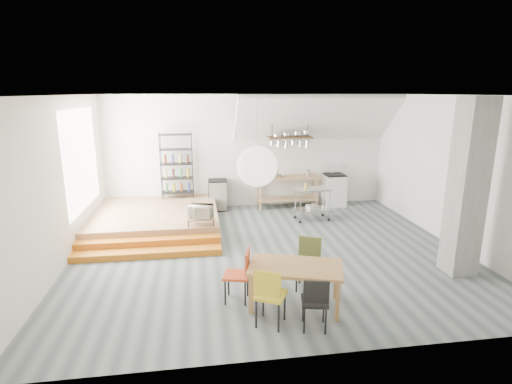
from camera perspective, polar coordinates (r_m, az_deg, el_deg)
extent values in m
plane|color=#4B5557|center=(8.54, 1.85, -8.34)|extent=(8.00, 8.00, 0.00)
cube|color=silver|center=(11.47, -1.19, 5.80)|extent=(8.00, 0.04, 3.20)
cube|color=silver|center=(8.35, -26.20, 1.17)|extent=(0.04, 7.00, 3.20)
cube|color=silver|center=(9.61, 26.15, 2.72)|extent=(0.04, 7.00, 3.20)
cube|color=white|center=(7.89, 2.04, 13.67)|extent=(8.00, 7.00, 0.02)
cube|color=white|center=(11.16, 8.55, 10.32)|extent=(4.40, 1.44, 1.32)
cube|color=white|center=(9.72, -23.62, 4.30)|extent=(0.02, 2.50, 2.20)
cube|color=#8E6847|center=(10.29, -14.05, -3.62)|extent=(3.00, 3.00, 0.40)
cube|color=#C16816|center=(8.51, -15.21, -8.45)|extent=(3.00, 0.35, 0.13)
cube|color=#C16816|center=(8.81, -14.98, -7.18)|extent=(3.00, 0.35, 0.27)
cube|color=slate|center=(8.01, 27.95, 0.49)|extent=(0.50, 0.50, 3.20)
cube|color=#8E6847|center=(11.45, 4.52, 2.08)|extent=(1.80, 0.60, 0.06)
cube|color=#8E6847|center=(11.60, 4.46, -0.97)|extent=(1.70, 0.55, 0.04)
cube|color=#8E6847|center=(11.96, 8.08, 0.29)|extent=(0.06, 0.06, 0.86)
cube|color=#8E6847|center=(11.61, 0.29, 0.01)|extent=(0.06, 0.06, 0.86)
cube|color=#8E6847|center=(11.55, 8.69, -0.22)|extent=(0.06, 0.06, 0.86)
cube|color=#8E6847|center=(11.19, 0.63, -0.53)|extent=(0.06, 0.06, 0.86)
cube|color=white|center=(11.93, 11.05, 0.23)|extent=(0.60, 0.60, 0.90)
cube|color=black|center=(11.83, 11.16, 2.44)|extent=(0.58, 0.58, 0.03)
cube|color=white|center=(12.06, 10.75, 3.32)|extent=(0.60, 0.05, 0.25)
cylinder|color=black|center=(12.00, 11.58, 2.71)|extent=(0.18, 0.18, 0.02)
cylinder|color=black|center=(11.91, 10.31, 2.68)|extent=(0.18, 0.18, 0.02)
cylinder|color=black|center=(11.74, 12.04, 2.44)|extent=(0.18, 0.18, 0.02)
cylinder|color=black|center=(11.65, 10.74, 2.41)|extent=(0.18, 0.18, 0.02)
cube|color=#3B2817|center=(11.07, 4.87, 7.80)|extent=(1.20, 0.50, 0.05)
cylinder|color=black|center=(10.92, 2.33, 10.78)|extent=(0.02, 0.02, 1.15)
cylinder|color=black|center=(11.15, 7.48, 10.74)|extent=(0.02, 0.02, 1.15)
cylinder|color=silver|center=(10.93, 2.35, 7.02)|extent=(0.16, 0.16, 0.12)
cylinder|color=silver|center=(10.98, 3.38, 6.93)|extent=(0.20, 0.20, 0.16)
cylinder|color=silver|center=(11.02, 4.40, 6.83)|extent=(0.16, 0.16, 0.20)
cylinder|color=silver|center=(11.06, 5.42, 7.05)|extent=(0.20, 0.20, 0.12)
cylinder|color=silver|center=(11.11, 6.43, 6.95)|extent=(0.16, 0.16, 0.16)
cylinder|color=silver|center=(11.17, 7.43, 6.85)|extent=(0.20, 0.20, 0.20)
cylinder|color=black|center=(11.31, -9.09, 3.97)|extent=(0.02, 0.02, 1.80)
cylinder|color=black|center=(11.36, -13.34, 3.80)|extent=(0.02, 0.02, 1.80)
cylinder|color=black|center=(10.96, -9.10, 3.64)|extent=(0.02, 0.02, 1.80)
cylinder|color=black|center=(11.00, -13.48, 3.47)|extent=(0.02, 0.02, 1.80)
cube|color=black|center=(11.31, -11.07, -0.01)|extent=(0.88, 0.38, 0.02)
cube|color=black|center=(11.22, -11.17, 1.97)|extent=(0.88, 0.38, 0.02)
cube|color=black|center=(11.14, -11.27, 3.98)|extent=(0.88, 0.38, 0.02)
cube|color=black|center=(11.08, -11.37, 6.01)|extent=(0.88, 0.38, 0.02)
cube|color=black|center=(11.03, -11.47, 8.07)|extent=(0.88, 0.38, 0.03)
cylinder|color=#388C47|center=(11.27, -11.11, 0.68)|extent=(0.07, 0.07, 0.24)
cylinder|color=#A89E1C|center=(11.19, -11.20, 2.67)|extent=(0.07, 0.07, 0.24)
cylinder|color=brown|center=(11.12, -11.30, 4.69)|extent=(0.07, 0.07, 0.24)
cube|color=#8E6847|center=(8.93, -7.88, -3.68)|extent=(0.60, 0.40, 0.03)
cylinder|color=black|center=(9.12, -6.17, -3.79)|extent=(0.02, 0.02, 0.13)
cylinder|color=black|center=(9.12, -9.57, -3.91)|extent=(0.02, 0.02, 0.13)
cylinder|color=black|center=(8.80, -6.08, -4.46)|extent=(0.02, 0.02, 0.13)
cylinder|color=black|center=(8.80, -9.61, -4.59)|extent=(0.02, 0.02, 0.13)
sphere|color=white|center=(5.85, 0.15, 3.66)|extent=(0.60, 0.60, 0.60)
cube|color=#986737|center=(6.26, 5.67, -10.65)|extent=(1.59, 1.18, 0.05)
cube|color=#986737|center=(6.71, 11.34, -12.27)|extent=(0.08, 0.08, 0.62)
cube|color=#986737|center=(6.77, 0.27, -11.74)|extent=(0.08, 0.08, 0.62)
cube|color=#986737|center=(6.11, 11.56, -15.05)|extent=(0.08, 0.08, 0.62)
cube|color=#986737|center=(6.18, -0.71, -14.43)|extent=(0.08, 0.08, 0.62)
cube|color=#B09D1E|center=(5.85, 2.13, -14.45)|extent=(0.55, 0.55, 0.04)
cube|color=#B09D1E|center=(5.58, 1.60, -13.00)|extent=(0.37, 0.21, 0.36)
cylinder|color=black|center=(5.88, 0.03, -16.97)|extent=(0.03, 0.03, 0.45)
cylinder|color=black|center=(5.80, 3.26, -17.48)|extent=(0.03, 0.03, 0.45)
cylinder|color=black|center=(6.15, 1.04, -15.47)|extent=(0.03, 0.03, 0.45)
cylinder|color=black|center=(6.07, 4.12, -15.92)|extent=(0.03, 0.03, 0.45)
cube|color=black|center=(5.85, 8.38, -15.19)|extent=(0.44, 0.44, 0.04)
cube|color=black|center=(5.59, 8.60, -13.96)|extent=(0.35, 0.11, 0.32)
cylinder|color=black|center=(5.82, 6.90, -17.73)|extent=(0.03, 0.03, 0.41)
cylinder|color=black|center=(5.84, 9.93, -17.70)|extent=(0.03, 0.03, 0.41)
cylinder|color=black|center=(6.07, 6.75, -16.26)|extent=(0.03, 0.03, 0.41)
cylinder|color=black|center=(6.09, 9.64, -16.24)|extent=(0.03, 0.03, 0.41)
cube|color=#555D2C|center=(6.86, 7.43, -10.20)|extent=(0.53, 0.53, 0.04)
cube|color=#555D2C|center=(6.93, 7.73, -7.71)|extent=(0.36, 0.19, 0.35)
cylinder|color=black|center=(7.08, 8.88, -11.49)|extent=(0.03, 0.03, 0.44)
cylinder|color=black|center=(7.12, 6.28, -11.25)|extent=(0.03, 0.03, 0.44)
cylinder|color=black|center=(6.80, 8.52, -12.63)|extent=(0.03, 0.03, 0.44)
cylinder|color=black|center=(6.84, 5.80, -12.37)|extent=(0.03, 0.03, 0.44)
cube|color=#C43E1C|center=(6.46, -2.81, -11.78)|extent=(0.48, 0.48, 0.04)
cube|color=#C43E1C|center=(6.33, -1.23, -9.86)|extent=(0.13, 0.37, 0.34)
cylinder|color=black|center=(6.40, -1.56, -14.28)|extent=(0.03, 0.03, 0.43)
cylinder|color=black|center=(6.68, -1.22, -13.00)|extent=(0.03, 0.03, 0.43)
cylinder|color=black|center=(6.45, -4.42, -14.11)|extent=(0.03, 0.03, 0.43)
cylinder|color=black|center=(6.72, -3.95, -12.86)|extent=(0.03, 0.03, 0.43)
cube|color=silver|center=(10.38, 8.11, 0.39)|extent=(0.88, 0.53, 0.04)
cube|color=silver|center=(10.52, 8.00, -2.48)|extent=(0.88, 0.53, 0.03)
cylinder|color=silver|center=(10.81, 9.59, -1.32)|extent=(0.03, 0.03, 0.80)
sphere|color=black|center=(10.91, 9.50, -3.26)|extent=(0.07, 0.07, 0.07)
cylinder|color=silver|center=(10.53, 5.64, -1.59)|extent=(0.03, 0.03, 0.80)
sphere|color=black|center=(10.64, 5.59, -3.57)|extent=(0.07, 0.07, 0.07)
cylinder|color=silver|center=(10.44, 10.45, -1.90)|extent=(0.03, 0.03, 0.80)
sphere|color=black|center=(10.55, 10.35, -3.90)|extent=(0.07, 0.07, 0.07)
cylinder|color=silver|center=(10.16, 6.37, -2.20)|extent=(0.03, 0.03, 0.80)
sphere|color=black|center=(10.27, 6.32, -4.25)|extent=(0.07, 0.07, 0.07)
cube|color=black|center=(11.33, -5.49, -0.40)|extent=(0.51, 0.51, 0.86)
imported|color=beige|center=(8.89, -7.91, -2.73)|extent=(0.58, 0.47, 0.28)
imported|color=silver|center=(11.34, 3.52, 2.28)|extent=(0.28, 0.28, 0.06)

